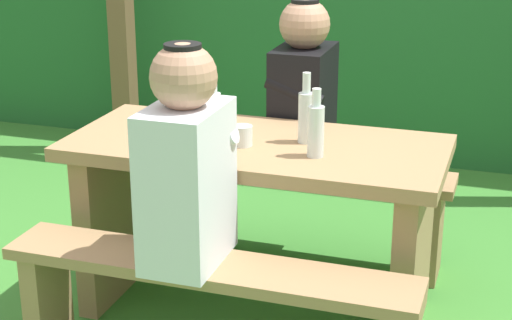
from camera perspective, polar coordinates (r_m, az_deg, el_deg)
ground_plane at (r=3.34m, az=0.00°, el=-10.27°), size 12.00×12.00×0.00m
picnic_table at (r=3.13m, az=0.00°, el=-2.57°), size 1.40×0.64×0.70m
bench_near at (r=2.77m, az=-3.31°, el=-9.41°), size 1.40×0.24×0.44m
bench_far at (r=3.64m, az=2.49°, el=-2.17°), size 1.40×0.24×0.44m
person_white_shirt at (r=2.61m, az=-4.83°, el=-0.29°), size 0.25×0.35×0.72m
person_black_coat at (r=3.48m, az=3.28°, el=4.74°), size 0.25×0.35×0.72m
drinking_glass at (r=2.99m, az=-0.93°, el=1.69°), size 0.07×0.07×0.08m
bottle_left at (r=3.02m, az=3.47°, el=3.16°), size 0.06×0.06×0.26m
bottle_right at (r=3.13m, az=-2.95°, el=3.46°), size 0.06×0.06×0.22m
bottle_center at (r=2.87m, az=4.16°, el=2.18°), size 0.06×0.06×0.24m
cell_phone at (r=3.23m, az=-4.97°, el=2.35°), size 0.12×0.16×0.01m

